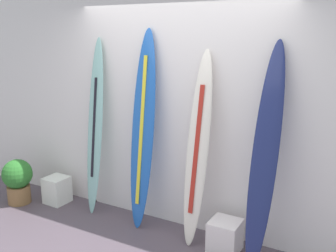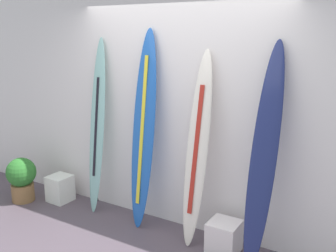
# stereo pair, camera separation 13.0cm
# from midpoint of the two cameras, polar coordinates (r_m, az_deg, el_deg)

# --- Properties ---
(wall_back) EXTENTS (7.20, 0.20, 2.80)m
(wall_back) POSITION_cam_midpoint_polar(r_m,az_deg,el_deg) (4.31, 1.03, 3.09)
(wall_back) COLOR silver
(wall_back) RESTS_ON ground
(surfboard_seafoam) EXTENTS (0.24, 0.32, 2.15)m
(surfboard_seafoam) POSITION_cam_midpoint_polar(r_m,az_deg,el_deg) (4.74, -11.56, -0.52)
(surfboard_seafoam) COLOR #89BEB8
(surfboard_seafoam) RESTS_ON ground
(surfboard_cobalt) EXTENTS (0.29, 0.36, 2.25)m
(surfboard_cobalt) POSITION_cam_midpoint_polar(r_m,az_deg,el_deg) (4.29, -4.63, -0.76)
(surfboard_cobalt) COLOR blue
(surfboard_cobalt) RESTS_ON ground
(surfboard_ivory) EXTENTS (0.26, 0.42, 2.04)m
(surfboard_ivory) POSITION_cam_midpoint_polar(r_m,az_deg,el_deg) (3.96, 3.49, -3.52)
(surfboard_ivory) COLOR silver
(surfboard_ivory) RESTS_ON ground
(surfboard_navy) EXTENTS (0.28, 0.53, 2.15)m
(surfboard_navy) POSITION_cam_midpoint_polar(r_m,az_deg,el_deg) (3.67, 13.19, -4.70)
(surfboard_navy) COLOR navy
(surfboard_navy) RESTS_ON ground
(display_block_left) EXTENTS (0.30, 0.30, 0.33)m
(display_block_left) POSITION_cam_midpoint_polar(r_m,az_deg,el_deg) (4.12, 7.54, -15.90)
(display_block_left) COLOR silver
(display_block_left) RESTS_ON ground
(display_block_center) EXTENTS (0.29, 0.29, 0.35)m
(display_block_center) POSITION_cam_midpoint_polar(r_m,az_deg,el_deg) (5.36, -16.86, -9.08)
(display_block_center) COLOR white
(display_block_center) RESTS_ON ground
(potted_plant) EXTENTS (0.39, 0.39, 0.59)m
(potted_plant) POSITION_cam_midpoint_polar(r_m,az_deg,el_deg) (5.46, -22.09, -7.35)
(potted_plant) COLOR brown
(potted_plant) RESTS_ON ground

